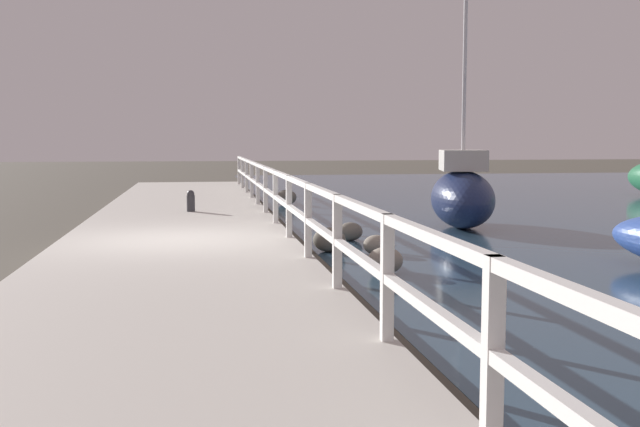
% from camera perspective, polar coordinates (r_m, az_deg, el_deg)
% --- Properties ---
extents(ground_plane, '(120.00, 120.00, 0.00)m').
position_cam_1_polar(ground_plane, '(13.20, -10.74, -3.31)').
color(ground_plane, '#4C473D').
extents(dock_walkway, '(4.07, 36.00, 0.32)m').
position_cam_1_polar(dock_walkway, '(13.18, -10.75, -2.63)').
color(dock_walkway, beige).
rests_on(dock_walkway, ground).
extents(railing, '(0.10, 32.50, 1.09)m').
position_cam_1_polar(railing, '(13.17, -2.38, 1.35)').
color(railing, white).
rests_on(railing, dock_walkway).
extents(boulder_water_edge, '(0.50, 0.45, 0.38)m').
position_cam_1_polar(boulder_water_edge, '(15.10, 2.32, -1.38)').
color(boulder_water_edge, '#666056').
rests_on(boulder_water_edge, ground).
extents(boulder_upstream, '(0.60, 0.54, 0.45)m').
position_cam_1_polar(boulder_upstream, '(13.60, 0.71, -2.01)').
color(boulder_upstream, '#666056').
rests_on(boulder_upstream, ground).
extents(boulder_near_dock, '(0.54, 0.49, 0.41)m').
position_cam_1_polar(boulder_near_dock, '(11.41, 4.98, -3.60)').
color(boulder_near_dock, gray).
rests_on(boulder_near_dock, ground).
extents(boulder_mid_strip, '(0.63, 0.57, 0.48)m').
position_cam_1_polar(boulder_mid_strip, '(23.49, -2.57, 1.24)').
color(boulder_mid_strip, '#666056').
rests_on(boulder_mid_strip, ground).
extents(boulder_downstream, '(0.47, 0.42, 0.35)m').
position_cam_1_polar(boulder_downstream, '(13.31, 4.32, -2.39)').
color(boulder_downstream, gray).
rests_on(boulder_downstream, ground).
extents(mooring_bollard, '(0.20, 0.20, 0.52)m').
position_cam_1_polar(mooring_bollard, '(18.21, -9.82, 0.96)').
color(mooring_bollard, '#333338').
rests_on(mooring_bollard, dock_walkway).
extents(sailboat_navy, '(2.16, 3.73, 5.72)m').
position_cam_1_polar(sailboat_navy, '(17.62, 10.79, 1.38)').
color(sailboat_navy, '#192347').
rests_on(sailboat_navy, water_surface).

